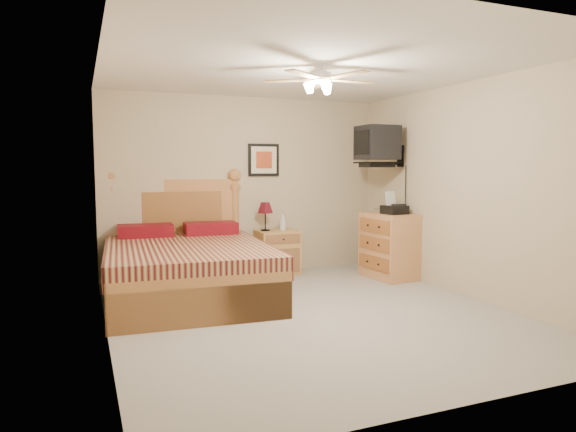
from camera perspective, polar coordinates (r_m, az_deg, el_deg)
name	(u,v)px	position (r m, az deg, el deg)	size (l,w,h in m)	color
floor	(311,314)	(5.43, 2.57, -10.80)	(4.50, 4.50, 0.00)	gray
ceiling	(312,68)	(5.31, 2.69, 16.10)	(4.00, 4.50, 0.04)	white
wall_back	(245,186)	(7.32, -4.76, 3.33)	(4.00, 0.04, 2.50)	tan
wall_front	(465,211)	(3.32, 19.11, 0.48)	(4.00, 0.04, 2.50)	tan
wall_left	(103,198)	(4.75, -19.88, 1.87)	(0.04, 4.50, 2.50)	tan
wall_right	(468,190)	(6.32, 19.34, 2.71)	(0.04, 4.50, 2.50)	tan
bed	(187,234)	(6.01, -11.15, -1.98)	(1.77, 2.32, 1.50)	#C17839
nightstand	(277,252)	(7.32, -1.18, -4.04)	(0.58, 0.43, 0.62)	#AD783B
table_lamp	(265,217)	(7.22, -2.54, -0.07)	(0.22, 0.22, 0.40)	#5C111E
lotion_bottle	(283,221)	(7.27, -0.61, -0.58)	(0.10, 0.10, 0.26)	silver
framed_picture	(264,160)	(7.39, -2.73, 6.23)	(0.46, 0.04, 0.46)	black
dresser	(390,246)	(7.18, 11.24, -3.27)	(0.52, 0.75, 0.89)	#B77A49
fax_machine	(395,203)	(7.07, 11.76, 1.45)	(0.29, 0.31, 0.31)	black
magazine_lower	(379,211)	(7.38, 10.07, 0.55)	(0.21, 0.28, 0.03)	beige
magazine_upper	(380,209)	(7.41, 10.14, 0.76)	(0.21, 0.29, 0.02)	gray
wall_tv	(387,146)	(7.24, 10.89, 7.66)	(0.56, 0.46, 0.58)	black
ceiling_fan	(321,79)	(5.10, 3.66, 14.92)	(1.14, 1.14, 0.28)	silver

